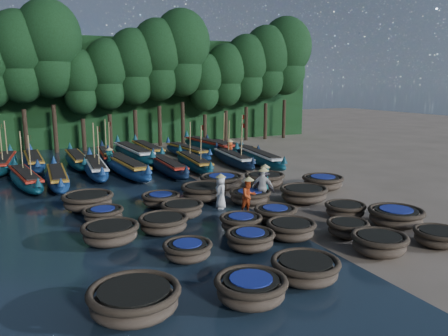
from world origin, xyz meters
name	(u,v)px	position (x,y,z in m)	size (l,w,h in m)	color
ground	(232,199)	(0.00, 0.00, 0.00)	(120.00, 120.00, 0.00)	gray
foliage_wall	(124,92)	(0.00, 23.50, 5.00)	(40.00, 3.00, 10.00)	black
coracle_0	(134,300)	(-7.42, -9.15, 0.46)	(3.01, 3.01, 0.80)	brown
coracle_1	(251,289)	(-4.40, -9.88, 0.44)	(2.15, 2.15, 0.76)	brown
coracle_2	(305,269)	(-2.28, -9.44, 0.42)	(2.49, 2.49, 0.74)	brown
coracle_3	(379,243)	(1.29, -8.83, 0.43)	(2.30, 2.30, 0.76)	brown
coracle_4	(439,237)	(3.91, -9.14, 0.36)	(1.84, 1.84, 0.64)	brown
coracle_5	(188,250)	(-4.90, -6.38, 0.37)	(2.00, 2.00, 0.63)	brown
coracle_6	(250,239)	(-2.54, -6.47, 0.40)	(2.18, 2.18, 0.69)	brown
coracle_7	(291,229)	(-0.61, -6.22, 0.41)	(1.92, 1.92, 0.71)	brown
coracle_8	(348,228)	(1.51, -6.97, 0.38)	(1.83, 1.83, 0.66)	brown
coracle_9	(396,216)	(4.21, -6.82, 0.44)	(2.72, 2.72, 0.77)	brown
coracle_10	(110,233)	(-6.96, -3.73, 0.45)	(2.27, 2.27, 0.78)	brown
coracle_11	(164,223)	(-4.80, -3.42, 0.41)	(2.39, 2.39, 0.71)	brown
coracle_12	(241,223)	(-1.96, -4.67, 0.41)	(1.92, 1.92, 0.70)	brown
coracle_13	(275,214)	(-0.14, -4.33, 0.42)	(2.22, 2.22, 0.73)	brown
coracle_14	(345,210)	(3.12, -4.96, 0.38)	(1.83, 1.83, 0.66)	brown
coracle_15	(103,214)	(-6.73, -1.00, 0.37)	(1.76, 1.76, 0.63)	brown
coracle_16	(182,209)	(-3.45, -1.87, 0.40)	(2.08, 2.08, 0.70)	brown
coracle_17	(250,196)	(0.38, -1.19, 0.40)	(2.41, 2.41, 0.69)	brown
coracle_18	(304,194)	(2.93, -2.12, 0.45)	(2.93, 2.93, 0.80)	brown
coracle_19	(323,182)	(5.42, -0.45, 0.46)	(2.80, 2.80, 0.79)	brown
coracle_20	(88,201)	(-7.04, 1.15, 0.46)	(2.87, 2.87, 0.81)	brown
coracle_21	(161,199)	(-3.75, 0.27, 0.37)	(2.05, 2.05, 0.64)	brown
coracle_22	(204,192)	(-1.42, 0.37, 0.47)	(2.53, 2.53, 0.83)	brown
coracle_23	(222,181)	(0.39, 2.14, 0.46)	(2.75, 2.75, 0.80)	brown
coracle_24	(265,180)	(2.77, 1.43, 0.47)	(2.37, 2.37, 0.83)	brown
long_boat_1	(25,179)	(-9.55, 7.44, 0.50)	(2.37, 7.31, 3.14)	#0D3A4D
long_boat_2	(57,178)	(-7.87, 6.99, 0.49)	(1.48, 7.26, 1.28)	navy
long_boat_3	(96,168)	(-5.40, 8.89, 0.53)	(1.80, 7.81, 3.32)	navy
long_boat_4	(126,167)	(-3.59, 8.15, 0.58)	(2.17, 8.64, 1.52)	navy
long_boat_5	(168,167)	(-1.02, 7.38, 0.50)	(1.40, 7.43, 1.31)	#0E1833
long_boat_6	(194,163)	(1.01, 7.95, 0.51)	(1.90, 7.50, 3.19)	#0D3A4D
long_boat_7	(233,159)	(4.15, 8.19, 0.50)	(1.94, 7.42, 3.17)	#0E1833
long_boat_8	(260,158)	(5.94, 7.35, 0.54)	(2.34, 8.01, 1.42)	#0D3A4D
long_boat_9	(4,163)	(-10.70, 13.24, 0.52)	(2.11, 7.75, 3.31)	#0D3A4D
long_boat_10	(34,161)	(-8.87, 13.17, 0.52)	(1.54, 7.73, 1.36)	navy
long_boat_11	(77,160)	(-6.07, 12.66, 0.50)	(1.40, 7.50, 1.32)	#0D3A4D
long_boat_12	(107,156)	(-3.87, 13.13, 0.51)	(1.91, 7.48, 3.19)	#0E1833
long_boat_13	(133,153)	(-1.87, 13.17, 0.60)	(2.11, 8.97, 1.58)	#0D3A4D
long_boat_14	(148,150)	(-0.37, 14.54, 0.55)	(1.44, 8.22, 1.45)	#0D3A4D
long_boat_15	(187,152)	(2.29, 12.58, 0.51)	(2.10, 7.64, 1.35)	navy
long_boat_16	(209,146)	(4.88, 14.11, 0.60)	(2.49, 8.86, 1.57)	#0D3A4D
long_boat_17	(230,148)	(6.10, 12.53, 0.54)	(2.36, 7.90, 3.38)	#0E1833
fisherman_0	(221,191)	(-1.24, -1.22, 0.86)	(0.61, 0.84, 1.79)	silver
fisherman_1	(265,182)	(1.31, -1.03, 0.99)	(0.52, 0.71, 2.01)	#186565
fisherman_2	(249,195)	(-0.42, -2.47, 0.86)	(0.86, 0.71, 1.82)	#C24419
fisherman_3	(264,185)	(1.11, -1.24, 0.88)	(1.22, 1.22, 1.89)	black
fisherman_4	(263,186)	(0.88, -1.55, 0.95)	(1.07, 1.01, 1.98)	silver
fisherman_5	(110,159)	(-4.26, 10.00, 0.80)	(0.52, 1.43, 1.72)	#186565
fisherman_6	(230,150)	(4.78, 9.95, 0.85)	(0.52, 0.78, 1.76)	#C24419
tree_3	(19,56)	(-9.10, 20.00, 8.00)	(4.92, 4.92, 11.60)	black
tree_4	(49,48)	(-6.80, 20.00, 8.67)	(5.34, 5.34, 12.58)	black
tree_5	(80,82)	(-4.50, 20.00, 5.97)	(3.68, 3.68, 8.68)	black
tree_6	(107,74)	(-2.20, 20.00, 6.65)	(4.09, 4.09, 9.65)	black
tree_7	(133,66)	(0.10, 20.00, 7.32)	(4.51, 4.51, 10.63)	black
tree_8	(158,59)	(2.40, 20.00, 8.00)	(4.92, 4.92, 11.60)	black
tree_9	(182,52)	(4.70, 20.00, 8.67)	(5.34, 5.34, 12.58)	black
tree_10	(205,82)	(7.00, 20.00, 5.97)	(3.68, 3.68, 8.68)	black
tree_11	(226,75)	(9.30, 20.00, 6.65)	(4.09, 4.09, 9.65)	black
tree_12	(247,68)	(11.60, 20.00, 7.32)	(4.51, 4.51, 10.63)	black
tree_13	(267,61)	(13.90, 20.00, 8.00)	(4.92, 4.92, 11.60)	black
tree_14	(286,55)	(16.20, 20.00, 8.67)	(5.34, 5.34, 12.58)	black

